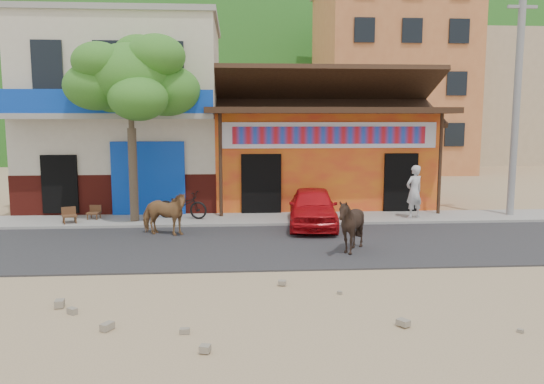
{
  "coord_description": "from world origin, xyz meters",
  "views": [
    {
      "loc": [
        -1.33,
        -11.49,
        3.39
      ],
      "look_at": [
        -0.3,
        3.0,
        1.4
      ],
      "focal_mm": 35.0,
      "sensor_mm": 36.0,
      "label": 1
    }
  ],
  "objects_px": {
    "cow_dark": "(351,225)",
    "cow_tan": "(164,213)",
    "tree": "(132,128)",
    "cafe_chair_left": "(69,209)",
    "scooter": "(182,205)",
    "pedestrian": "(414,192)",
    "red_car": "(313,207)",
    "cafe_chair_right": "(93,207)",
    "utility_pole": "(517,98)"
  },
  "relations": [
    {
      "from": "tree",
      "to": "red_car",
      "type": "relative_size",
      "value": 1.65
    },
    {
      "from": "cow_tan",
      "to": "tree",
      "type": "bearing_deg",
      "value": 50.59
    },
    {
      "from": "utility_pole",
      "to": "scooter",
      "type": "bearing_deg",
      "value": 179.63
    },
    {
      "from": "tree",
      "to": "cow_dark",
      "type": "distance_m",
      "value": 7.92
    },
    {
      "from": "scooter",
      "to": "pedestrian",
      "type": "xyz_separation_m",
      "value": [
        7.73,
        -0.45,
        0.43
      ]
    },
    {
      "from": "cafe_chair_left",
      "to": "cow_dark",
      "type": "bearing_deg",
      "value": -48.98
    },
    {
      "from": "scooter",
      "to": "cafe_chair_left",
      "type": "height_order",
      "value": "cafe_chair_left"
    },
    {
      "from": "cow_tan",
      "to": "pedestrian",
      "type": "height_order",
      "value": "pedestrian"
    },
    {
      "from": "cow_tan",
      "to": "scooter",
      "type": "bearing_deg",
      "value": 10.77
    },
    {
      "from": "cow_tan",
      "to": "cafe_chair_left",
      "type": "bearing_deg",
      "value": 81.3
    },
    {
      "from": "utility_pole",
      "to": "pedestrian",
      "type": "xyz_separation_m",
      "value": [
        -3.56,
        -0.37,
        -3.11
      ]
    },
    {
      "from": "red_car",
      "to": "cafe_chair_left",
      "type": "bearing_deg",
      "value": -178.88
    },
    {
      "from": "pedestrian",
      "to": "cafe_chair_right",
      "type": "bearing_deg",
      "value": -27.63
    },
    {
      "from": "tree",
      "to": "cafe_chair_right",
      "type": "height_order",
      "value": "tree"
    },
    {
      "from": "tree",
      "to": "red_car",
      "type": "xyz_separation_m",
      "value": [
        5.71,
        -1.0,
        -2.46
      ]
    },
    {
      "from": "cow_dark",
      "to": "scooter",
      "type": "height_order",
      "value": "cow_dark"
    },
    {
      "from": "cow_tan",
      "to": "utility_pole",
      "type": "bearing_deg",
      "value": -60.85
    },
    {
      "from": "tree",
      "to": "cow_tan",
      "type": "xyz_separation_m",
      "value": [
        1.21,
        -1.94,
        -2.44
      ]
    },
    {
      "from": "cow_dark",
      "to": "cafe_chair_left",
      "type": "xyz_separation_m",
      "value": [
        -8.18,
        4.06,
        -0.16
      ]
    },
    {
      "from": "cow_dark",
      "to": "cafe_chair_left",
      "type": "distance_m",
      "value": 9.13
    },
    {
      "from": "cow_dark",
      "to": "pedestrian",
      "type": "distance_m",
      "value": 5.17
    },
    {
      "from": "cow_dark",
      "to": "cow_tan",
      "type": "bearing_deg",
      "value": -133.93
    },
    {
      "from": "tree",
      "to": "utility_pole",
      "type": "xyz_separation_m",
      "value": [
        12.8,
        0.2,
        1.0
      ]
    },
    {
      "from": "scooter",
      "to": "cafe_chair_right",
      "type": "xyz_separation_m",
      "value": [
        -2.92,
        0.09,
        -0.04
      ]
    },
    {
      "from": "cafe_chair_right",
      "to": "cow_tan",
      "type": "bearing_deg",
      "value": -33.9
    },
    {
      "from": "utility_pole",
      "to": "scooter",
      "type": "xyz_separation_m",
      "value": [
        -11.28,
        0.07,
        -3.54
      ]
    },
    {
      "from": "tree",
      "to": "cafe_chair_left",
      "type": "xyz_separation_m",
      "value": [
        -1.99,
        -0.28,
        -2.53
      ]
    },
    {
      "from": "red_car",
      "to": "pedestrian",
      "type": "bearing_deg",
      "value": 19.63
    },
    {
      "from": "red_car",
      "to": "cafe_chair_right",
      "type": "height_order",
      "value": "red_car"
    },
    {
      "from": "tree",
      "to": "cow_dark",
      "type": "xyz_separation_m",
      "value": [
        6.19,
        -4.34,
        -2.38
      ]
    },
    {
      "from": "cow_tan",
      "to": "red_car",
      "type": "distance_m",
      "value": 4.6
    },
    {
      "from": "tree",
      "to": "cow_dark",
      "type": "height_order",
      "value": "tree"
    },
    {
      "from": "tree",
      "to": "scooter",
      "type": "height_order",
      "value": "tree"
    },
    {
      "from": "scooter",
      "to": "pedestrian",
      "type": "distance_m",
      "value": 7.75
    },
    {
      "from": "utility_pole",
      "to": "red_car",
      "type": "bearing_deg",
      "value": -170.39
    },
    {
      "from": "scooter",
      "to": "cafe_chair_left",
      "type": "distance_m",
      "value": 3.55
    },
    {
      "from": "red_car",
      "to": "pedestrian",
      "type": "height_order",
      "value": "pedestrian"
    },
    {
      "from": "tree",
      "to": "cow_dark",
      "type": "relative_size",
      "value": 4.27
    },
    {
      "from": "cow_dark",
      "to": "pedestrian",
      "type": "height_order",
      "value": "pedestrian"
    },
    {
      "from": "cafe_chair_right",
      "to": "red_car",
      "type": "bearing_deg",
      "value": -3.3
    },
    {
      "from": "pedestrian",
      "to": "cow_dark",
      "type": "bearing_deg",
      "value": 29.0
    },
    {
      "from": "utility_pole",
      "to": "cafe_chair_right",
      "type": "distance_m",
      "value": 14.65
    },
    {
      "from": "pedestrian",
      "to": "cafe_chair_right",
      "type": "xyz_separation_m",
      "value": [
        -10.64,
        0.54,
        -0.47
      ]
    },
    {
      "from": "utility_pole",
      "to": "cafe_chair_right",
      "type": "bearing_deg",
      "value": 179.34
    },
    {
      "from": "tree",
      "to": "pedestrian",
      "type": "bearing_deg",
      "value": -1.08
    },
    {
      "from": "red_car",
      "to": "cafe_chair_right",
      "type": "xyz_separation_m",
      "value": [
        -7.11,
        1.36,
        -0.12
      ]
    },
    {
      "from": "cow_tan",
      "to": "scooter",
      "type": "xyz_separation_m",
      "value": [
        0.31,
        2.21,
        -0.11
      ]
    },
    {
      "from": "red_car",
      "to": "cafe_chair_left",
      "type": "distance_m",
      "value": 7.74
    },
    {
      "from": "tree",
      "to": "red_car",
      "type": "height_order",
      "value": "tree"
    },
    {
      "from": "cow_dark",
      "to": "scooter",
      "type": "distance_m",
      "value": 6.57
    }
  ]
}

